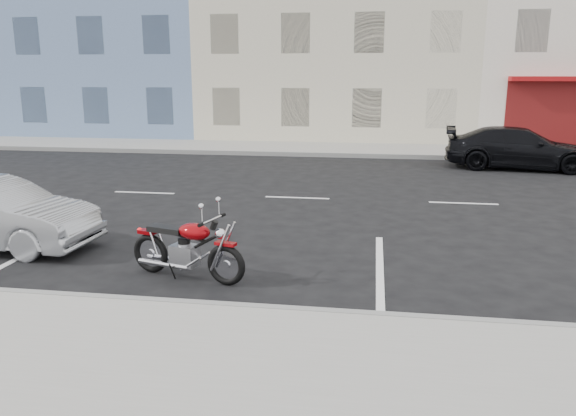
# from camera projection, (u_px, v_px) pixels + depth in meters

# --- Properties ---
(ground) EXTENTS (120.00, 120.00, 0.00)m
(ground) POSITION_uv_depth(u_px,v_px,m) (378.00, 201.00, 13.66)
(ground) COLOR black
(ground) RESTS_ON ground
(sidewalk_far) EXTENTS (80.00, 3.40, 0.15)m
(sidewalk_far) POSITION_uv_depth(u_px,v_px,m) (253.00, 147.00, 22.73)
(sidewalk_far) COLOR gray
(sidewalk_far) RESTS_ON ground
(curb_near) EXTENTS (80.00, 0.12, 0.16)m
(curb_near) POSITION_uv_depth(u_px,v_px,m) (10.00, 295.00, 7.65)
(curb_near) COLOR gray
(curb_near) RESTS_ON ground
(curb_far) EXTENTS (80.00, 0.12, 0.16)m
(curb_far) POSITION_uv_depth(u_px,v_px,m) (243.00, 153.00, 21.10)
(curb_far) COLOR gray
(curb_far) RESTS_ON ground
(bldg_blue) EXTENTS (12.00, 12.00, 13.00)m
(bldg_blue) POSITION_uv_depth(u_px,v_px,m) (116.00, 6.00, 29.84)
(bldg_blue) COLOR #627DA6
(bldg_blue) RESTS_ON ground
(bldg_cream) EXTENTS (12.00, 12.00, 11.50)m
(bldg_cream) POSITION_uv_depth(u_px,v_px,m) (341.00, 17.00, 28.26)
(bldg_cream) COLOR beige
(bldg_cream) RESTS_ON ground
(motorcycle) EXTENTS (1.92, 0.80, 0.98)m
(motorcycle) POSITION_uv_depth(u_px,v_px,m) (227.00, 256.00, 8.12)
(motorcycle) COLOR black
(motorcycle) RESTS_ON ground
(car_far) EXTENTS (4.79, 2.41, 1.33)m
(car_far) POSITION_uv_depth(u_px,v_px,m) (519.00, 148.00, 18.03)
(car_far) COLOR black
(car_far) RESTS_ON ground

